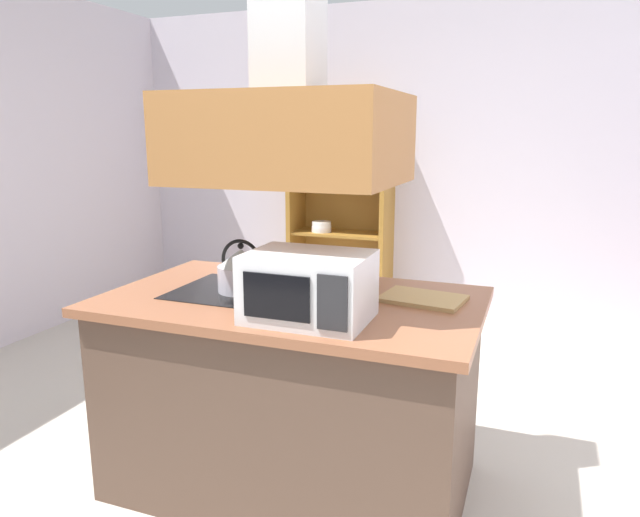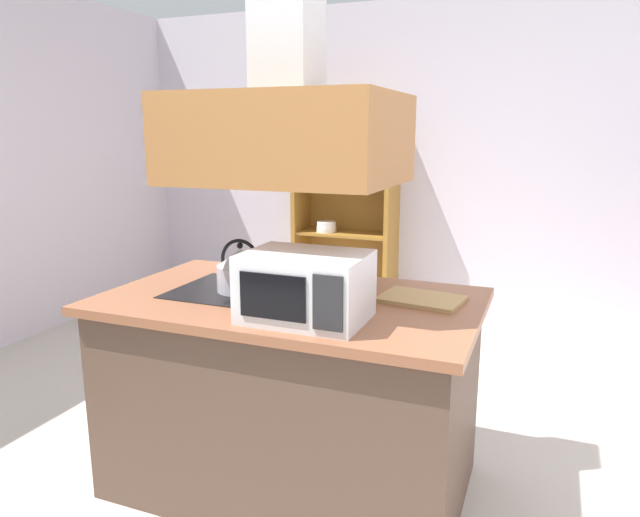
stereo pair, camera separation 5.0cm
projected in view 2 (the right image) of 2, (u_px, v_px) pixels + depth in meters
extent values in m
plane|color=beige|center=(323.00, 497.00, 2.60)|extent=(7.80, 7.80, 0.00)
cube|color=silver|center=(450.00, 162.00, 5.03)|extent=(6.00, 0.12, 2.70)
cube|color=#4F3A2D|center=(291.00, 396.00, 2.63)|extent=(1.55, 0.89, 0.86)
cube|color=brown|center=(290.00, 301.00, 2.53)|extent=(1.63, 0.97, 0.04)
cube|color=black|center=(241.00, 291.00, 2.62)|extent=(0.60, 0.48, 0.00)
cube|color=#A06836|center=(288.00, 139.00, 2.39)|extent=(0.90, 0.70, 0.36)
cube|color=olive|center=(301.00, 212.00, 5.37)|extent=(0.04, 0.40, 1.76)
cube|color=olive|center=(392.00, 217.00, 5.06)|extent=(0.04, 0.40, 1.76)
cube|color=olive|center=(346.00, 115.00, 5.03)|extent=(0.90, 0.40, 0.03)
cube|color=olive|center=(344.00, 304.00, 5.39)|extent=(0.90, 0.40, 0.08)
cube|color=olive|center=(352.00, 212.00, 5.39)|extent=(0.90, 0.02, 1.76)
cube|color=olive|center=(345.00, 233.00, 5.25)|extent=(0.82, 0.36, 0.02)
cube|color=olive|center=(346.00, 185.00, 5.16)|extent=(0.82, 0.36, 0.02)
cylinder|color=white|center=(326.00, 229.00, 5.26)|extent=(0.18, 0.18, 0.05)
cylinder|color=white|center=(326.00, 224.00, 5.25)|extent=(0.17, 0.17, 0.05)
cylinder|color=silver|center=(356.00, 177.00, 5.07)|extent=(0.01, 0.01, 0.12)
cone|color=silver|center=(356.00, 166.00, 5.04)|extent=(0.07, 0.07, 0.08)
cylinder|color=silver|center=(372.00, 178.00, 5.01)|extent=(0.01, 0.01, 0.12)
cone|color=silver|center=(372.00, 166.00, 4.99)|extent=(0.07, 0.07, 0.08)
cylinder|color=#B7B5C3|center=(241.00, 278.00, 2.61)|extent=(0.21, 0.21, 0.12)
cone|color=#B6BEBC|center=(240.00, 257.00, 2.58)|extent=(0.20, 0.20, 0.07)
sphere|color=black|center=(240.00, 246.00, 2.57)|extent=(0.03, 0.03, 0.03)
torus|color=black|center=(240.00, 261.00, 2.59)|extent=(0.20, 0.02, 0.20)
cube|color=tan|center=(421.00, 299.00, 2.46)|extent=(0.37, 0.29, 0.02)
cube|color=silver|center=(306.00, 286.00, 2.20)|extent=(0.46, 0.34, 0.26)
cube|color=black|center=(272.00, 297.00, 2.06)|extent=(0.26, 0.01, 0.17)
cube|color=#262628|center=(328.00, 303.00, 1.99)|extent=(0.11, 0.01, 0.20)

